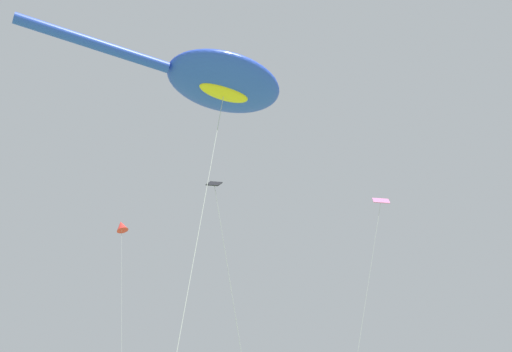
# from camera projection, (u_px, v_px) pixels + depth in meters

# --- Properties ---
(big_show_kite) EXTENTS (11.60, 5.93, 20.00)m
(big_show_kite) POSITION_uv_depth(u_px,v_px,m) (218.00, 81.00, 26.38)
(big_show_kite) COLOR blue
(big_show_kite) RESTS_ON ground
(small_kite_stunt_black) EXTENTS (4.70, 0.69, 17.05)m
(small_kite_stunt_black) POSITION_uv_depth(u_px,v_px,m) (220.00, 219.00, 28.11)
(small_kite_stunt_black) COLOR black
(small_kite_stunt_black) RESTS_ON ground
(small_kite_streamer_purple) EXTENTS (4.25, 3.58, 19.23)m
(small_kite_streamer_purple) POSITION_uv_depth(u_px,v_px,m) (378.00, 218.00, 33.65)
(small_kite_streamer_purple) COLOR pink
(small_kite_streamer_purple) RESTS_ON ground
(small_kite_delta_white) EXTENTS (1.38, 4.76, 22.98)m
(small_kite_delta_white) POSITION_uv_depth(u_px,v_px,m) (122.00, 227.00, 44.62)
(small_kite_delta_white) COLOR red
(small_kite_delta_white) RESTS_ON ground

